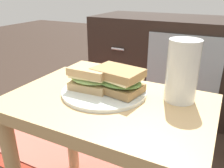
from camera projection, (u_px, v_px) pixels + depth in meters
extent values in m
cube|color=tan|center=(107.00, 106.00, 0.64)|extent=(0.56, 0.36, 0.04)
cylinder|color=tan|center=(71.00, 128.00, 0.95)|extent=(0.04, 0.04, 0.43)
cylinder|color=tan|center=(196.00, 167.00, 0.75)|extent=(0.04, 0.04, 0.43)
cube|color=black|center=(170.00, 63.00, 1.50)|extent=(0.96, 0.44, 0.58)
cube|color=#8C9EA8|center=(182.00, 76.00, 1.26)|extent=(0.39, 0.01, 0.44)
cylinder|color=silver|center=(118.00, 49.00, 1.38)|extent=(0.08, 0.01, 0.01)
cylinder|color=silver|center=(117.00, 83.00, 1.46)|extent=(0.08, 0.01, 0.01)
cube|color=maroon|center=(76.00, 137.00, 1.25)|extent=(1.03, 0.68, 0.01)
cube|color=#BA5B4C|center=(76.00, 136.00, 1.25)|extent=(0.85, 0.55, 0.00)
cylinder|color=silver|center=(104.00, 91.00, 0.68)|extent=(0.24, 0.24, 0.01)
cube|color=tan|center=(91.00, 85.00, 0.68)|extent=(0.12, 0.09, 0.02)
ellipsoid|color=#8CB260|center=(91.00, 79.00, 0.67)|extent=(0.13, 0.09, 0.02)
cube|color=beige|center=(91.00, 75.00, 0.67)|extent=(0.11, 0.08, 0.01)
cube|color=tan|center=(91.00, 70.00, 0.66)|extent=(0.11, 0.08, 0.02)
cube|color=#9E7A4C|center=(118.00, 87.00, 0.66)|extent=(0.15, 0.11, 0.02)
ellipsoid|color=#608C42|center=(118.00, 81.00, 0.65)|extent=(0.16, 0.12, 0.02)
cube|color=beige|center=(118.00, 77.00, 0.65)|extent=(0.14, 0.11, 0.01)
cube|color=#9E7A4C|center=(118.00, 73.00, 0.64)|extent=(0.15, 0.11, 0.02)
cylinder|color=silver|center=(182.00, 71.00, 0.60)|extent=(0.08, 0.08, 0.17)
cylinder|color=orange|center=(181.00, 77.00, 0.61)|extent=(0.07, 0.07, 0.12)
cylinder|color=white|center=(184.00, 53.00, 0.59)|extent=(0.07, 0.07, 0.01)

